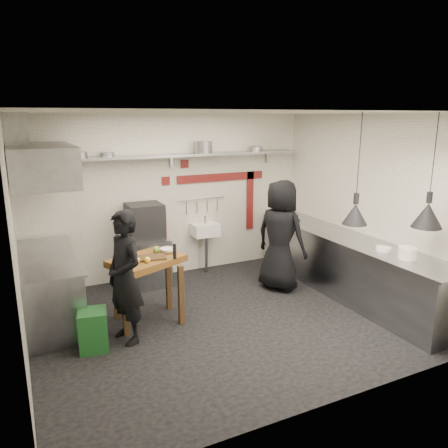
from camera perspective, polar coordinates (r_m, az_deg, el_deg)
name	(u,v)px	position (r m, az deg, el deg)	size (l,w,h in m)	color
floor	(224,319)	(6.22, 0.04, -12.36)	(5.00, 5.00, 0.00)	black
ceiling	(224,112)	(5.58, 0.04, 14.40)	(5.00, 5.00, 0.00)	beige
wall_back	(172,196)	(7.64, -6.87, 3.61)	(5.00, 0.04, 2.80)	silver
wall_front	(327,271)	(4.03, 13.25, -6.05)	(5.00, 0.04, 2.80)	silver
wall_left	(15,246)	(5.20, -25.63, -2.58)	(0.04, 4.20, 2.80)	silver
wall_right	(368,205)	(7.17, 18.34, 2.32)	(0.04, 4.20, 2.80)	silver
red_band_horiz	(221,177)	(7.94, -0.35, 6.14)	(1.70, 0.02, 0.14)	maroon
red_band_vert	(250,201)	(8.29, 3.40, 3.08)	(0.14, 0.02, 1.10)	maroon
red_tile_a	(185,164)	(7.63, -5.15, 7.81)	(0.14, 0.02, 0.14)	maroon
red_tile_b	(166,181)	(7.55, -7.60, 5.61)	(0.14, 0.02, 0.14)	maroon
back_shelf	(174,155)	(7.38, -6.57, 8.90)	(4.60, 0.34, 0.04)	gray
shelf_bracket_left	(52,166)	(7.15, -21.58, 7.06)	(0.04, 0.06, 0.24)	gray
shelf_bracket_mid	(171,161)	(7.53, -6.93, 8.22)	(0.04, 0.06, 0.24)	gray
shelf_bracket_right	(267,156)	(8.34, 5.64, 8.80)	(0.04, 0.06, 0.24)	gray
pan_far_left	(78,155)	(7.02, -18.53, 8.56)	(0.28, 0.28, 0.09)	gray
pan_mid_left	(107,154)	(7.09, -15.02, 8.77)	(0.22, 0.22, 0.07)	gray
stock_pot	(204,147)	(7.57, -2.68, 10.00)	(0.30, 0.30, 0.20)	gray
pan_right	(256,149)	(8.03, 4.17, 9.78)	(0.25, 0.25, 0.08)	gray
oven_stand	(145,262)	(7.41, -10.27, -4.85)	(0.74, 0.67, 0.80)	gray
combi_oven	(145,221)	(7.21, -10.32, 0.35)	(0.55, 0.52, 0.58)	black
oven_door	(150,224)	(7.00, -9.59, -0.04)	(0.52, 0.03, 0.46)	maroon
oven_glass	(150,224)	(6.99, -9.64, -0.06)	(0.39, 0.02, 0.34)	black
hand_sink	(205,230)	(7.81, -2.49, -0.75)	(0.46, 0.34, 0.22)	white
sink_tap	(205,220)	(7.76, -2.50, 0.54)	(0.03, 0.03, 0.14)	gray
sink_drain	(206,254)	(7.89, -2.34, -3.90)	(0.06, 0.06, 0.66)	gray
utensil_rail	(202,199)	(7.81, -2.94, 3.32)	(0.02, 0.02, 0.90)	gray
counter_right	(347,266)	(7.18, 15.74, -5.35)	(0.70, 3.80, 0.90)	gray
counter_right_top	(349,238)	(7.04, 15.99, -1.77)	(0.76, 3.90, 0.03)	gray
plate_stack	(408,253)	(6.22, 22.88, -3.51)	(0.24, 0.24, 0.15)	white
small_bowl_right	(383,249)	(6.48, 20.11, -3.08)	(0.21, 0.21, 0.05)	white
counter_left	(50,289)	(6.50, -21.79, -7.90)	(0.70, 1.90, 0.90)	gray
counter_left_top	(47,257)	(6.35, -22.17, -3.99)	(0.76, 2.00, 0.03)	gray
extractor_hood	(41,165)	(6.11, -22.76, 7.18)	(0.78, 1.60, 0.50)	gray
hood_duct	(16,133)	(6.07, -25.50, 10.68)	(0.28, 0.28, 0.50)	gray
green_bin	(93,330)	(5.62, -16.71, -13.14)	(0.34, 0.34, 0.50)	#185120
prep_table	(148,290)	(6.08, -9.90, -8.47)	(0.92, 0.64, 0.92)	brown
cutting_board	(151,257)	(5.87, -9.46, -4.33)	(0.37, 0.26, 0.03)	#47301A
pepper_mill	(175,251)	(5.80, -6.47, -3.56)	(0.05, 0.05, 0.20)	black
lemon_a	(137,260)	(5.71, -11.33, -4.65)	(0.08, 0.08, 0.08)	yellow
lemon_b	(147,260)	(5.71, -9.99, -4.63)	(0.08, 0.08, 0.08)	yellow
veg_ball	(156,250)	(6.07, -8.85, -3.35)	(0.09, 0.09, 0.09)	olive
steel_tray	(131,257)	(5.92, -12.03, -4.29)	(0.20, 0.13, 0.03)	gray
bowl	(167,250)	(6.08, -7.40, -3.44)	(0.20, 0.20, 0.06)	white
heat_lamp_near	(358,170)	(5.81, 17.14, 6.76)	(0.33, 0.33, 1.42)	black
heat_lamp_far	(432,172)	(5.94, 25.58, 6.19)	(0.38, 0.38, 1.41)	black
chef_left	(125,277)	(5.51, -12.81, -6.80)	(0.61, 0.40, 1.68)	black
chef_right	(281,235)	(7.05, 7.39, -1.48)	(0.88, 0.57, 1.79)	black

